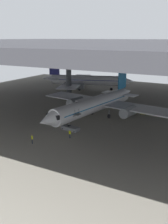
{
  "coord_description": "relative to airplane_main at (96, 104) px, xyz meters",
  "views": [
    {
      "loc": [
        24.96,
        -49.34,
        17.5
      ],
      "look_at": [
        -0.35,
        -3.25,
        2.45
      ],
      "focal_mm": 41.83,
      "sensor_mm": 36.0,
      "label": 1
    }
  ],
  "objects": [
    {
      "name": "crew_worker_near_nose",
      "position": [
        -3.01,
        -18.4,
        -2.35
      ],
      "size": [
        0.46,
        0.39,
        1.68
      ],
      "color": "#232838",
      "rests_on": "ground_plane"
    },
    {
      "name": "boarding_stairs",
      "position": [
        -0.84,
        -9.37,
        -2.59
      ],
      "size": [
        4.2,
        2.01,
        4.5
      ],
      "color": "slate",
      "rests_on": "ground_plane"
    },
    {
      "name": "hangar_structure",
      "position": [
        -0.34,
        12.66,
        12.88
      ],
      "size": [
        121.0,
        99.0,
        16.81
      ],
      "color": "#4C4F54",
      "rests_on": "ground_plane"
    },
    {
      "name": "ground_plane",
      "position": [
        -0.29,
        -1.09,
        -3.31
      ],
      "size": [
        110.0,
        110.0,
        0.0
      ],
      "primitive_type": "plane",
      "color": "gray"
    },
    {
      "name": "crew_worker_by_stairs",
      "position": [
        1.27,
        -13.11,
        -2.4
      ],
      "size": [
        0.53,
        0.32,
        1.6
      ],
      "color": "#232838",
      "rests_on": "ground_plane"
    },
    {
      "name": "baggage_tug",
      "position": [
        8.39,
        8.45,
        -2.78
      ],
      "size": [
        1.71,
        2.41,
        0.9
      ],
      "color": "yellow",
      "rests_on": "ground_plane"
    },
    {
      "name": "airplane_main",
      "position": [
        0.0,
        0.0,
        0.0
      ],
      "size": [
        32.86,
        33.75,
        10.69
      ],
      "color": "white",
      "rests_on": "ground_plane"
    },
    {
      "name": "airplane_distant",
      "position": [
        -18.05,
        28.67,
        -0.06
      ],
      "size": [
        31.67,
        31.41,
        10.36
      ],
      "color": "white",
      "rests_on": "ground_plane"
    }
  ]
}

